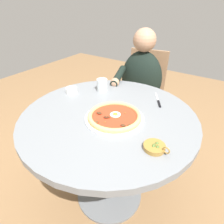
% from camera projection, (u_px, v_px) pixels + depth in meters
% --- Properties ---
extents(ground_plane, '(6.00, 6.00, 0.02)m').
position_uv_depth(ground_plane, '(109.00, 194.00, 1.49)').
color(ground_plane, olive).
extents(dining_table, '(1.01, 1.01, 0.74)m').
position_uv_depth(dining_table, '(109.00, 132.00, 1.16)').
color(dining_table, gray).
rests_on(dining_table, ground).
extents(pizza_on_plate, '(0.33, 0.33, 0.03)m').
position_uv_depth(pizza_on_plate, '(114.00, 116.00, 1.04)').
color(pizza_on_plate, white).
rests_on(pizza_on_plate, dining_table).
extents(water_glass, '(0.07, 0.07, 0.09)m').
position_uv_depth(water_glass, '(102.00, 86.00, 1.34)').
color(water_glass, silver).
rests_on(water_glass, dining_table).
extents(steak_knife, '(0.18, 0.11, 0.01)m').
position_uv_depth(steak_knife, '(158.00, 102.00, 1.21)').
color(steak_knife, silver).
rests_on(steak_knife, dining_table).
extents(ramekin_capers, '(0.08, 0.08, 0.04)m').
position_uv_depth(ramekin_capers, '(72.00, 90.00, 1.32)').
color(ramekin_capers, white).
rests_on(ramekin_capers, dining_table).
extents(olive_pan, '(0.10, 0.12, 0.05)m').
position_uv_depth(olive_pan, '(155.00, 147.00, 0.84)').
color(olive_pan, olive).
rests_on(olive_pan, dining_table).
extents(diner_person, '(0.54, 0.39, 1.11)m').
position_uv_depth(diner_person, '(139.00, 99.00, 1.77)').
color(diner_person, '#282833').
rests_on(diner_person, ground).
extents(cafe_chair_diner, '(0.46, 0.46, 0.89)m').
position_uv_depth(cafe_chair_diner, '(144.00, 89.00, 1.86)').
color(cafe_chair_diner, '#957050').
rests_on(cafe_chair_diner, ground).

